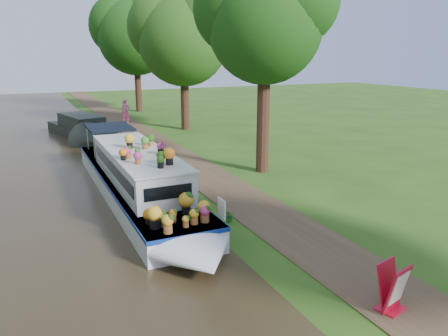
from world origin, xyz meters
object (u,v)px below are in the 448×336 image
at_px(second_boat, 82,128).
at_px(pedestrian_pink, 125,112).
at_px(sandwich_board, 393,290).
at_px(plant_boat, 139,179).

relative_size(second_boat, pedestrian_pink, 4.20).
relative_size(second_boat, sandwich_board, 7.65).
height_order(second_boat, pedestrian_pink, pedestrian_pink).
bearing_deg(second_boat, pedestrian_pink, 32.86).
height_order(plant_boat, second_boat, plant_boat).
distance_m(plant_boat, sandwich_board, 9.42).
bearing_deg(plant_boat, pedestrian_pink, 78.97).
xyz_separation_m(second_boat, pedestrian_pink, (3.64, 3.85, 0.37)).
bearing_deg(pedestrian_pink, plant_boat, -100.26).
bearing_deg(second_boat, plant_boat, -102.81).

